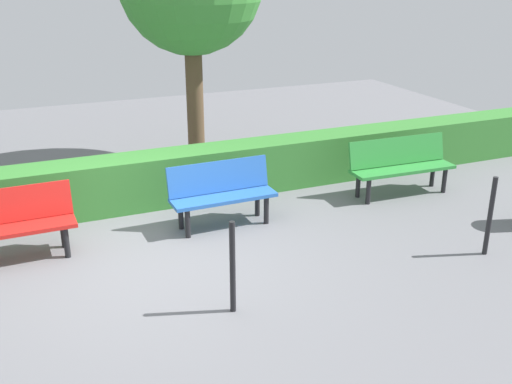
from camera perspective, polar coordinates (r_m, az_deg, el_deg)
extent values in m
plane|color=slate|center=(7.38, -9.97, -6.35)|extent=(18.25, 18.25, 0.00)
cube|color=#2D8C38|center=(9.38, 13.80, 2.13)|extent=(1.66, 0.48, 0.05)
cube|color=#2D8C38|center=(9.45, 13.28, 3.83)|extent=(1.65, 0.20, 0.42)
cylinder|color=black|center=(9.72, 17.47, 1.05)|extent=(0.07, 0.07, 0.39)
cylinder|color=black|center=(9.94, 16.44, 1.61)|extent=(0.07, 0.07, 0.39)
cylinder|color=black|center=(8.98, 10.63, 0.05)|extent=(0.07, 0.07, 0.39)
cylinder|color=black|center=(9.22, 9.68, 0.67)|extent=(0.07, 0.07, 0.39)
cube|color=blue|center=(8.01, -3.09, -0.52)|extent=(1.43, 0.44, 0.05)
cube|color=blue|center=(8.09, -3.61, 1.48)|extent=(1.42, 0.15, 0.42)
cylinder|color=black|center=(8.17, 0.99, -1.73)|extent=(0.07, 0.07, 0.39)
cylinder|color=black|center=(8.42, 0.13, -1.01)|extent=(0.07, 0.07, 0.39)
cylinder|color=black|center=(7.80, -6.51, -3.00)|extent=(0.07, 0.07, 0.39)
cylinder|color=black|center=(8.06, -7.17, -2.21)|extent=(0.07, 0.07, 0.39)
cube|color=red|center=(7.62, -21.97, -3.26)|extent=(1.40, 0.44, 0.05)
cube|color=red|center=(7.71, -22.28, -1.13)|extent=(1.40, 0.14, 0.42)
cylinder|color=black|center=(7.59, -17.58, -4.60)|extent=(0.07, 0.07, 0.39)
cylinder|color=black|center=(7.87, -17.86, -3.72)|extent=(0.07, 0.07, 0.39)
cube|color=#387F33|center=(9.08, -5.20, 1.80)|extent=(14.25, 0.60, 0.76)
cylinder|color=brown|center=(10.47, -5.84, 8.94)|extent=(0.29, 0.29, 2.37)
cylinder|color=black|center=(7.72, 21.36, -2.17)|extent=(0.06, 0.06, 1.00)
cylinder|color=black|center=(6.03, -2.24, -7.18)|extent=(0.06, 0.06, 1.00)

